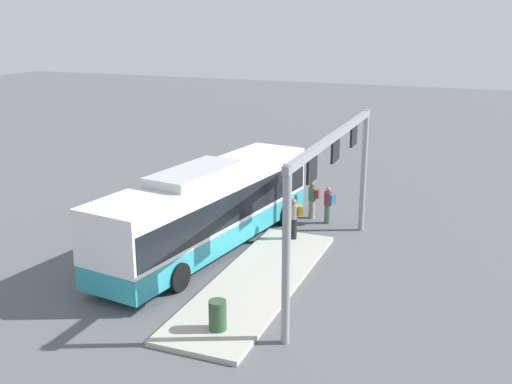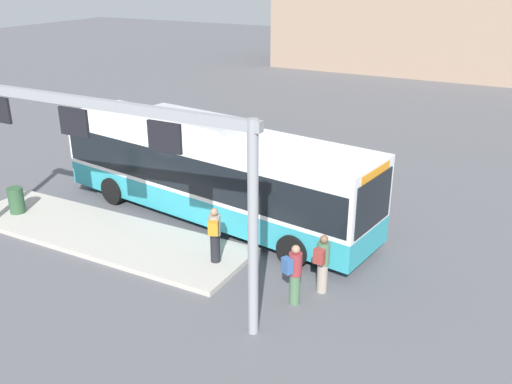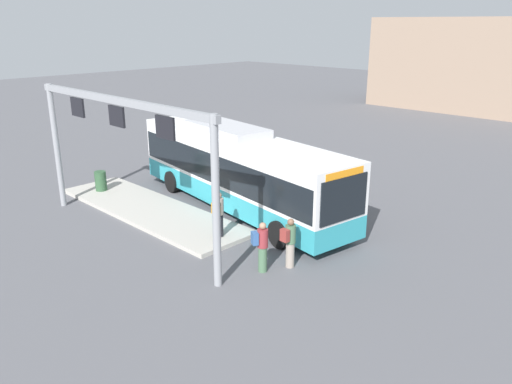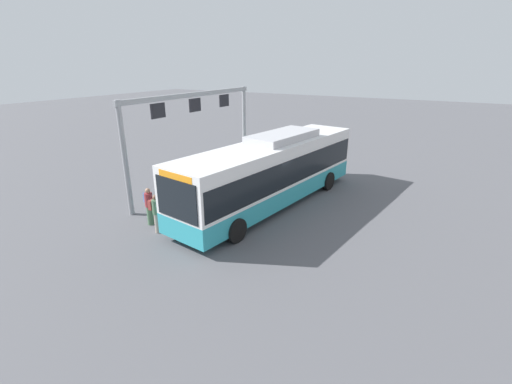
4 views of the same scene
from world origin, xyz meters
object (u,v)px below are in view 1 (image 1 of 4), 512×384
Objects in this scene: person_boarding at (313,199)px; person_waiting_near at (328,204)px; trash_bin at (218,315)px; bus_main at (209,205)px; person_waiting_mid at (294,218)px.

person_waiting_near is (-0.43, -0.85, 0.00)m from person_boarding.
trash_bin is at bearing 116.57° from person_waiting_near.
bus_main is 13.35× the size of trash_bin.
trash_bin is at bearing 95.30° from person_boarding.
person_waiting_near is at bearing -126.90° from person_waiting_mid.
person_waiting_near is 2.86m from person_waiting_mid.
bus_main reaches higher than trash_bin.
bus_main is 7.19× the size of person_waiting_mid.
person_boarding is 1.00× the size of person_waiting_mid.
person_boarding and person_waiting_near have the same top height.
person_waiting_near is at bearing -28.69° from bus_main.
person_waiting_mid reaches higher than person_boarding.
person_waiting_mid is at bearing 105.20° from person_waiting_near.
person_boarding is at bearing -19.41° from bus_main.
trash_bin is (-10.65, 0.41, -0.28)m from person_waiting_near.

